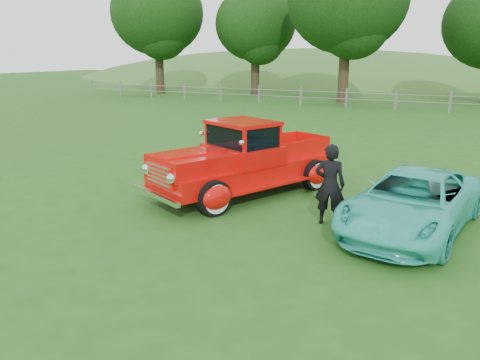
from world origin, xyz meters
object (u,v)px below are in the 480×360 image
at_px(tree_mid_west, 256,24).
at_px(teal_sedan, 412,202).
at_px(tree_far_west, 157,14).
at_px(man, 330,185).
at_px(red_pickup, 245,162).

distance_m(tree_mid_west, teal_sedan, 31.06).
distance_m(tree_far_west, man, 33.55).
bearing_deg(red_pickup, tree_far_west, 154.12).
relative_size(teal_sedan, man, 2.54).
bearing_deg(teal_sedan, tree_far_west, 143.28).
bearing_deg(tree_mid_west, teal_sedan, -60.10).
xyz_separation_m(red_pickup, man, (2.40, -1.16, 0.02)).
xyz_separation_m(tree_far_west, man, (21.76, -24.90, -5.67)).
height_order(tree_far_west, man, tree_far_west).
bearing_deg(tree_mid_west, tree_far_west, -165.96).
relative_size(tree_mid_west, teal_sedan, 2.05).
height_order(tree_far_west, red_pickup, tree_far_west).
distance_m(tree_far_west, teal_sedan, 34.36).
bearing_deg(teal_sedan, red_pickup, 177.83).
distance_m(tree_mid_west, red_pickup, 28.53).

